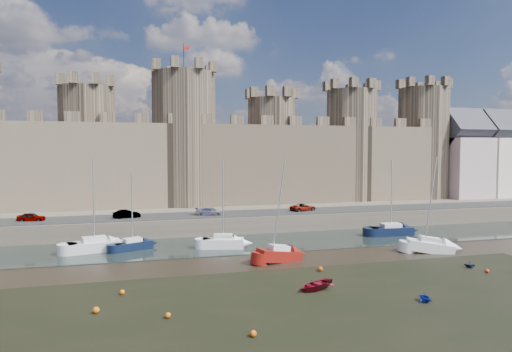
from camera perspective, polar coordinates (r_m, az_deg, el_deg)
The scene contains 25 objects.
ground at distance 35.27m, azimuth -3.26°, elevation -16.77°, with size 160.00×160.00×0.00m, color black.
seaweed_patch at distance 29.85m, azimuth -0.72°, elevation -20.60°, with size 70.00×34.00×0.01m, color black.
water_channel at distance 58.11m, azimuth -8.20°, elevation -8.74°, with size 160.00×12.00×0.08m, color black.
quay at distance 93.32m, azimuth -10.89°, elevation -3.48°, with size 160.00×60.00×2.50m, color #4C443A.
road at distance 67.46m, azimuth -9.25°, elevation -4.91°, with size 160.00×7.00×0.10m, color black.
castle at distance 80.68m, azimuth -10.79°, elevation 2.90°, with size 108.50×11.00×29.00m.
car_0 at distance 68.48m, azimuth -26.28°, elevation -4.62°, with size 1.42×3.52×1.20m, color gray.
car_1 at distance 66.62m, azimuth -15.85°, elevation -4.61°, with size 1.30×3.71×1.22m, color gray.
car_2 at distance 67.27m, azimuth -5.77°, elevation -4.43°, with size 1.69×4.17×1.21m, color gray.
car_3 at distance 72.08m, azimuth 5.92°, elevation -3.93°, with size 1.96×4.25×1.18m, color gray.
sailboat_0 at distance 57.79m, azimuth -19.54°, elevation -8.14°, with size 6.36×3.71×11.17m.
sailboat_1 at distance 57.39m, azimuth -15.17°, elevation -8.26°, with size 4.89×3.47×9.14m.
sailboat_2 at distance 56.54m, azimuth -4.13°, elevation -8.21°, with size 5.37×3.14×10.88m.
sailboat_3 at distance 67.57m, azimuth 16.50°, elevation -6.49°, with size 6.16×2.71×10.57m.
sailboat_4 at distance 50.21m, azimuth 2.90°, elevation -9.72°, with size 5.16×2.95×11.35m.
sailboat_5 at distance 58.28m, azimuth 20.91°, elevation -8.12°, with size 5.64×3.77×11.34m.
dinghy_4 at distance 40.85m, azimuth 7.39°, elevation -13.46°, with size 2.42×0.70×3.38m, color maroon.
dinghy_5 at distance 39.85m, azimuth 20.37°, elevation -14.03°, with size 1.23×0.75×1.43m, color navy.
dinghy_7 at distance 52.38m, azimuth 25.16°, elevation -10.04°, with size 1.03×0.63×1.19m, color black.
buoy_0 at distance 37.07m, azimuth -19.36°, elevation -15.53°, with size 0.50×0.50×0.50m, color #DA5D09.
buoy_1 at distance 40.83m, azimuth -16.38°, elevation -13.77°, with size 0.43×0.43×0.43m, color #D35709.
buoy_2 at distance 31.17m, azimuth -0.34°, elevation -19.10°, with size 0.44×0.44×0.44m, color #DE5609.
buoy_3 at distance 46.81m, azimuth 8.04°, elevation -11.42°, with size 0.50×0.50×0.50m, color #C63B08.
buoy_4 at distance 34.81m, azimuth -10.95°, elevation -16.73°, with size 0.43×0.43×0.43m, color #C85608.
buoy_5 at distance 51.11m, azimuth 26.93°, elevation -10.54°, with size 0.40×0.40×0.40m, color red.
Camera 1 is at (-6.80, -32.44, 12.07)m, focal length 32.00 mm.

